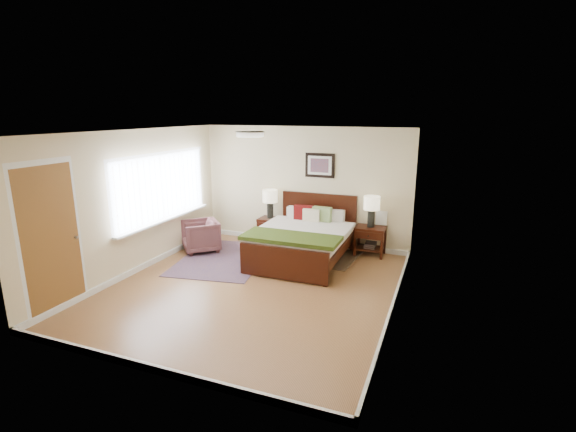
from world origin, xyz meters
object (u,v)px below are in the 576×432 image
(nightstand_right, at_px, (370,238))
(lamp_right, at_px, (372,206))
(armchair, at_px, (200,236))
(lamp_left, at_px, (270,199))
(nightstand_left, at_px, (270,224))
(bed, at_px, (303,235))
(rug_persian, at_px, (223,259))

(nightstand_right, relative_size, lamp_right, 0.96)
(armchair, bearing_deg, lamp_right, 63.37)
(nightstand_right, bearing_deg, lamp_left, 179.62)
(nightstand_left, xyz_separation_m, lamp_right, (2.16, 0.02, 0.56))
(bed, relative_size, rug_persian, 0.95)
(bed, height_order, lamp_right, lamp_right)
(nightstand_left, relative_size, nightstand_right, 0.96)
(bed, height_order, armchair, bed)
(lamp_right, height_order, rug_persian, lamp_right)
(bed, height_order, nightstand_left, bed)
(bed, relative_size, lamp_left, 3.41)
(rug_persian, bearing_deg, armchair, 149.34)
(armchair, xyz_separation_m, rug_persian, (0.67, -0.26, -0.31))
(lamp_left, bearing_deg, nightstand_left, -90.00)
(nightstand_left, xyz_separation_m, nightstand_right, (2.16, 0.01, -0.08))
(nightstand_left, relative_size, lamp_left, 0.92)
(nightstand_right, relative_size, lamp_left, 0.96)
(lamp_right, bearing_deg, lamp_left, 180.00)
(bed, distance_m, nightstand_right, 1.38)
(bed, xyz_separation_m, lamp_right, (1.13, 0.79, 0.48))
(armchair, distance_m, rug_persian, 0.78)
(bed, xyz_separation_m, rug_persian, (-1.48, -0.48, -0.51))
(lamp_right, relative_size, rug_persian, 0.28)
(bed, distance_m, lamp_left, 1.38)
(bed, relative_size, armchair, 2.95)
(lamp_right, bearing_deg, nightstand_right, -90.00)
(nightstand_left, height_order, lamp_left, lamp_left)
(nightstand_left, height_order, nightstand_right, nightstand_right)
(nightstand_left, height_order, lamp_right, lamp_right)
(lamp_left, bearing_deg, lamp_right, 0.00)
(lamp_left, bearing_deg, rug_persian, -109.58)
(nightstand_left, bearing_deg, bed, -36.88)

